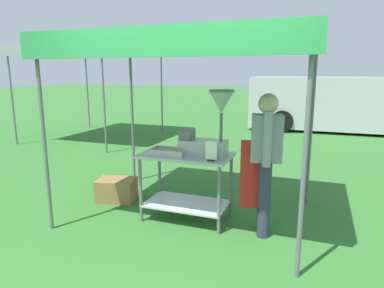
# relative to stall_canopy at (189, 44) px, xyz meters

# --- Properties ---
(ground_plane) EXTENTS (70.00, 70.00, 0.00)m
(ground_plane) POSITION_rel_stall_canopy_xyz_m (0.22, 5.03, -2.16)
(ground_plane) COLOR #33702D
(stall_canopy) EXTENTS (3.01, 2.16, 2.24)m
(stall_canopy) POSITION_rel_stall_canopy_xyz_m (0.00, 0.00, 0.00)
(stall_canopy) COLOR slate
(stall_canopy) RESTS_ON ground
(donut_cart) EXTENTS (1.10, 0.64, 0.85)m
(donut_cart) POSITION_rel_stall_canopy_xyz_m (-0.00, -0.10, -1.56)
(donut_cart) COLOR #B7B7BC
(donut_cart) RESTS_ON ground
(donut_tray) EXTENTS (0.45, 0.28, 0.07)m
(donut_tray) POSITION_rel_stall_canopy_xyz_m (-0.18, -0.19, -1.29)
(donut_tray) COLOR #B7B7BC
(donut_tray) RESTS_ON donut_cart
(donut_fryer) EXTENTS (0.65, 0.29, 0.78)m
(donut_fryer) POSITION_rel_stall_canopy_xyz_m (0.28, -0.06, -0.99)
(donut_fryer) COLOR #B7B7BC
(donut_fryer) RESTS_ON donut_cart
(menu_sign) EXTENTS (0.13, 0.05, 0.23)m
(menu_sign) POSITION_rel_stall_canopy_xyz_m (0.39, -0.32, -1.22)
(menu_sign) COLOR black
(menu_sign) RESTS_ON donut_cart
(vendor) EXTENTS (0.46, 0.54, 1.61)m
(vendor) POSITION_rel_stall_canopy_xyz_m (0.97, -0.15, -1.26)
(vendor) COLOR #2D3347
(vendor) RESTS_ON ground
(supply_crate) EXTENTS (0.61, 0.50, 0.32)m
(supply_crate) POSITION_rel_stall_canopy_xyz_m (-1.19, 0.14, -2.00)
(supply_crate) COLOR olive
(supply_crate) RESTS_ON ground
(van_silver) EXTENTS (5.62, 2.17, 1.69)m
(van_silver) POSITION_rel_stall_canopy_xyz_m (2.14, 7.90, -1.28)
(van_silver) COLOR #BCBCC1
(van_silver) RESTS_ON ground
(neighbour_tent) EXTENTS (2.94, 3.23, 2.50)m
(neighbour_tent) POSITION_rel_stall_canopy_xyz_m (-4.44, 4.10, 0.27)
(neighbour_tent) COLOR slate
(neighbour_tent) RESTS_ON ground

